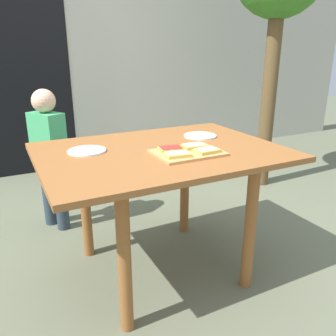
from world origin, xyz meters
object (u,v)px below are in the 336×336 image
at_px(plate_white_left, 87,151).
at_px(dining_table, 161,168).
at_px(pizza_slice_far_right, 194,146).
at_px(pizza_slice_far_left, 171,149).
at_px(pizza_slice_near_right, 207,150).
at_px(child_left, 50,152).
at_px(cutting_board, 188,153).
at_px(plate_white_right, 200,136).
at_px(pizza_slice_near_left, 178,154).

bearing_deg(plate_white_left, dining_table, -20.22).
bearing_deg(pizza_slice_far_right, pizza_slice_far_left, 176.44).
relative_size(pizza_slice_far_right, pizza_slice_near_right, 1.03).
distance_m(dining_table, child_left, 0.97).
bearing_deg(cutting_board, plate_white_right, 48.66).
relative_size(pizza_slice_far_left, child_left, 0.13).
distance_m(cutting_board, plate_white_left, 0.53).
distance_m(cutting_board, pizza_slice_near_right, 0.10).
distance_m(cutting_board, pizza_slice_far_right, 0.09).
height_order(pizza_slice_near_left, child_left, child_left).
distance_m(dining_table, plate_white_right, 0.39).
xyz_separation_m(cutting_board, pizza_slice_far_right, (0.07, 0.05, 0.02)).
relative_size(cutting_board, pizza_slice_near_right, 2.77).
relative_size(cutting_board, child_left, 0.34).
xyz_separation_m(pizza_slice_near_left, plate_white_left, (-0.37, 0.32, -0.02)).
height_order(pizza_slice_near_left, plate_white_right, pizza_slice_near_left).
relative_size(pizza_slice_near_left, pizza_slice_far_right, 1.02).
height_order(pizza_slice_near_left, pizza_slice_near_right, same).
height_order(pizza_slice_near_right, child_left, child_left).
bearing_deg(pizza_slice_far_right, plate_white_left, 156.45).
height_order(dining_table, pizza_slice_near_right, pizza_slice_near_right).
bearing_deg(plate_white_left, pizza_slice_far_left, -29.59).
distance_m(pizza_slice_near_left, pizza_slice_far_right, 0.18).
distance_m(pizza_slice_far_right, plate_white_left, 0.57).
xyz_separation_m(pizza_slice_far_right, pizza_slice_far_left, (-0.14, 0.01, 0.00)).
height_order(pizza_slice_far_left, child_left, child_left).
xyz_separation_m(dining_table, plate_white_right, (0.34, 0.15, 0.11)).
relative_size(dining_table, child_left, 1.26).
distance_m(dining_table, cutting_board, 0.20).
bearing_deg(pizza_slice_near_left, cutting_board, 30.78).
bearing_deg(child_left, dining_table, -60.99).
bearing_deg(child_left, pizza_slice_far_right, -56.41).
relative_size(dining_table, cutting_board, 3.72).
xyz_separation_m(dining_table, pizza_slice_far_right, (0.15, -0.09, 0.13)).
bearing_deg(child_left, pizza_slice_near_right, -58.63).
bearing_deg(pizza_slice_near_left, pizza_slice_near_right, -2.75).
distance_m(dining_table, pizza_slice_far_right, 0.22).
height_order(pizza_slice_near_right, plate_white_right, pizza_slice_near_right).
bearing_deg(pizza_slice_far_left, pizza_slice_far_right, -3.56).
bearing_deg(pizza_slice_near_right, plate_white_right, 63.27).
xyz_separation_m(pizza_slice_near_left, pizza_slice_far_right, (0.15, 0.10, 0.00)).
xyz_separation_m(cutting_board, child_left, (-0.55, 0.98, -0.18)).
height_order(pizza_slice_far_right, pizza_slice_far_left, same).
height_order(pizza_slice_far_right, plate_white_right, pizza_slice_far_right).
bearing_deg(plate_white_right, pizza_slice_near_left, -134.80).
distance_m(pizza_slice_far_left, plate_white_right, 0.40).
bearing_deg(pizza_slice_far_left, pizza_slice_near_right, -37.27).
relative_size(dining_table, pizza_slice_far_left, 9.75).
distance_m(plate_white_right, plate_white_left, 0.71).
distance_m(pizza_slice_near_left, plate_white_left, 0.49).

